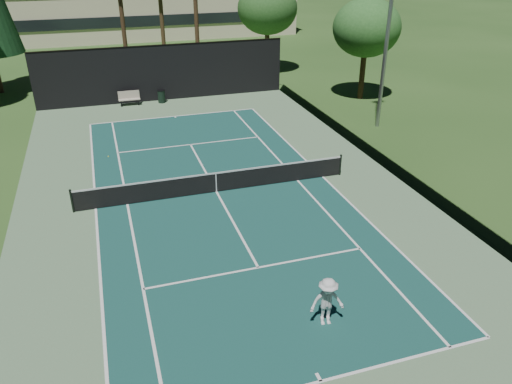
{
  "coord_description": "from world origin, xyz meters",
  "views": [
    {
      "loc": [
        -4.6,
        -20.56,
        10.62
      ],
      "look_at": [
        1.0,
        -3.0,
        1.3
      ],
      "focal_mm": 35.0,
      "sensor_mm": 36.0,
      "label": 1
    }
  ],
  "objects_px": {
    "player": "(327,302)",
    "tennis_net": "(216,182)",
    "tennis_ball_c": "(247,170)",
    "park_bench": "(129,98)",
    "trash_bin": "(161,96)",
    "tennis_ball_d": "(108,156)",
    "tennis_ball_b": "(203,187)"
  },
  "relations": [
    {
      "from": "tennis_net",
      "to": "player",
      "type": "xyz_separation_m",
      "value": [
        1.1,
        -9.8,
        0.27
      ]
    },
    {
      "from": "tennis_ball_b",
      "to": "tennis_ball_c",
      "type": "distance_m",
      "value": 2.85
    },
    {
      "from": "park_bench",
      "to": "tennis_net",
      "type": "bearing_deg",
      "value": -80.23
    },
    {
      "from": "park_bench",
      "to": "player",
      "type": "bearing_deg",
      "value": -81.54
    },
    {
      "from": "player",
      "to": "tennis_net",
      "type": "bearing_deg",
      "value": 103.68
    },
    {
      "from": "tennis_net",
      "to": "park_bench",
      "type": "distance_m",
      "value": 15.67
    },
    {
      "from": "tennis_ball_b",
      "to": "trash_bin",
      "type": "height_order",
      "value": "trash_bin"
    },
    {
      "from": "tennis_ball_d",
      "to": "player",
      "type": "bearing_deg",
      "value": -70.0
    },
    {
      "from": "player",
      "to": "park_bench",
      "type": "xyz_separation_m",
      "value": [
        -3.76,
        25.25,
        -0.28
      ]
    },
    {
      "from": "tennis_ball_d",
      "to": "park_bench",
      "type": "height_order",
      "value": "park_bench"
    },
    {
      "from": "tennis_ball_c",
      "to": "park_bench",
      "type": "height_order",
      "value": "park_bench"
    },
    {
      "from": "tennis_ball_d",
      "to": "trash_bin",
      "type": "height_order",
      "value": "trash_bin"
    },
    {
      "from": "tennis_ball_b",
      "to": "trash_bin",
      "type": "relative_size",
      "value": 0.07
    },
    {
      "from": "tennis_net",
      "to": "tennis_ball_d",
      "type": "height_order",
      "value": "tennis_net"
    },
    {
      "from": "tennis_ball_b",
      "to": "park_bench",
      "type": "xyz_separation_m",
      "value": [
        -2.18,
        14.75,
        0.52
      ]
    },
    {
      "from": "tennis_ball_c",
      "to": "trash_bin",
      "type": "height_order",
      "value": "trash_bin"
    },
    {
      "from": "trash_bin",
      "to": "player",
      "type": "bearing_deg",
      "value": -86.66
    },
    {
      "from": "tennis_ball_c",
      "to": "tennis_ball_d",
      "type": "bearing_deg",
      "value": 149.24
    },
    {
      "from": "tennis_ball_b",
      "to": "tennis_net",
      "type": "bearing_deg",
      "value": -55.22
    },
    {
      "from": "tennis_net",
      "to": "park_bench",
      "type": "relative_size",
      "value": 8.6
    },
    {
      "from": "tennis_ball_c",
      "to": "park_bench",
      "type": "distance_m",
      "value": 14.3
    },
    {
      "from": "tennis_net",
      "to": "tennis_ball_c",
      "type": "height_order",
      "value": "tennis_net"
    },
    {
      "from": "player",
      "to": "tennis_ball_d",
      "type": "distance_m",
      "value": 16.79
    },
    {
      "from": "tennis_net",
      "to": "tennis_ball_d",
      "type": "distance_m",
      "value": 7.56
    },
    {
      "from": "player",
      "to": "tennis_ball_c",
      "type": "distance_m",
      "value": 11.83
    },
    {
      "from": "tennis_net",
      "to": "tennis_ball_c",
      "type": "bearing_deg",
      "value": 43.45
    },
    {
      "from": "tennis_ball_c",
      "to": "trash_bin",
      "type": "bearing_deg",
      "value": 100.3
    },
    {
      "from": "trash_bin",
      "to": "tennis_ball_c",
      "type": "bearing_deg",
      "value": -79.7
    },
    {
      "from": "tennis_ball_d",
      "to": "trash_bin",
      "type": "xyz_separation_m",
      "value": [
        4.27,
        9.43,
        0.44
      ]
    },
    {
      "from": "tennis_ball_c",
      "to": "tennis_ball_b",
      "type": "bearing_deg",
      "value": -153.57
    },
    {
      "from": "tennis_net",
      "to": "player",
      "type": "relative_size",
      "value": 7.81
    },
    {
      "from": "trash_bin",
      "to": "tennis_ball_b",
      "type": "bearing_deg",
      "value": -90.43
    }
  ]
}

